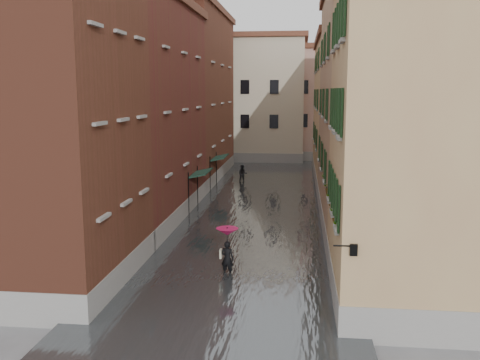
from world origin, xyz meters
The scene contains 16 objects.
ground centered at (0.00, 0.00, 0.00)m, with size 120.00×120.00×0.00m, color slate.
floodwater centered at (0.00, 13.00, 0.10)m, with size 10.00×60.00×0.20m, color #4A4F52.
building_left_near centered at (-7.00, -2.00, 6.50)m, with size 6.00×8.00×13.00m, color brown.
building_left_mid centered at (-7.00, 9.00, 6.25)m, with size 6.00×14.00×12.50m, color #591D1C.
building_left_far centered at (-7.00, 24.00, 7.00)m, with size 6.00×16.00×14.00m, color brown.
building_right_near centered at (7.00, -2.00, 5.75)m, with size 6.00×8.00×11.50m, color tan.
building_right_mid centered at (7.00, 9.00, 6.50)m, with size 6.00×14.00×13.00m, color #9F8060.
building_right_far centered at (7.00, 24.00, 5.75)m, with size 6.00×16.00×11.50m, color tan.
building_end_cream centered at (-3.00, 38.00, 6.50)m, with size 12.00×9.00×13.00m, color #C2B99A.
building_end_pink centered at (6.00, 40.00, 6.00)m, with size 10.00×9.00×12.00m, color tan.
awning_near centered at (-3.49, 11.03, 2.46)m, with size 1.09×2.90×2.80m.
awning_far centered at (-3.48, 18.91, 2.47)m, with size 1.09×3.12×2.80m.
wall_lantern centered at (4.33, -6.00, 3.01)m, with size 0.71×0.22×0.35m.
window_planters centered at (4.12, 0.56, 3.51)m, with size 0.59×10.65×0.84m.
pedestrian_main centered at (-0.22, -0.44, 1.28)m, with size 0.96×0.96×2.06m.
pedestrian_far centered at (-1.99, 22.01, 0.78)m, with size 0.76×0.59×1.56m, color black.
Camera 1 is at (2.71, -21.60, 7.68)m, focal length 40.00 mm.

